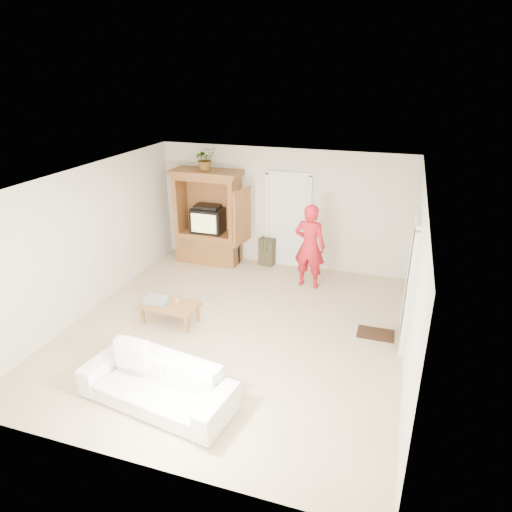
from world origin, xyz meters
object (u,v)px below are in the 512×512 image
(armoire, at_px, (209,223))
(man, at_px, (310,246))
(coffee_table, at_px, (170,306))
(sofa, at_px, (157,384))

(armoire, height_order, man, armoire)
(armoire, xyz_separation_m, coffee_table, (0.43, -2.77, -0.59))
(man, distance_m, sofa, 4.28)
(armoire, relative_size, coffee_table, 2.12)
(sofa, xyz_separation_m, coffee_table, (-0.82, 1.90, 0.01))
(sofa, relative_size, coffee_table, 2.10)
(armoire, height_order, coffee_table, armoire)
(sofa, distance_m, coffee_table, 2.08)
(armoire, height_order, sofa, armoire)
(man, relative_size, coffee_table, 1.74)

